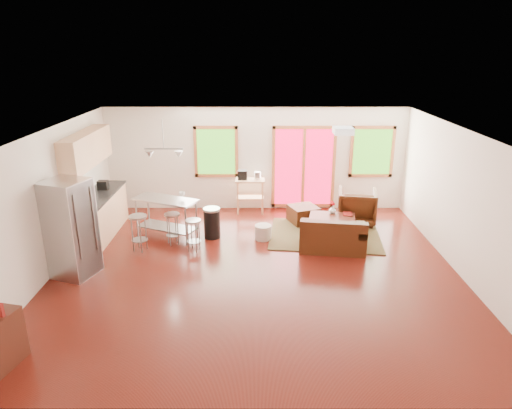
{
  "coord_description": "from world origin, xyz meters",
  "views": [
    {
      "loc": [
        0.0,
        -7.73,
        3.98
      ],
      "look_at": [
        0.0,
        0.3,
        1.2
      ],
      "focal_mm": 32.0,
      "sensor_mm": 36.0,
      "label": 1
    }
  ],
  "objects_px": {
    "ottoman": "(303,214)",
    "refrigerator": "(70,229)",
    "kitchen_cart": "(249,184)",
    "loveseat": "(333,237)",
    "coffee_table": "(332,218)",
    "island": "(166,211)",
    "rug": "(325,235)",
    "armchair": "(357,205)"
  },
  "relations": [
    {
      "from": "ottoman",
      "to": "refrigerator",
      "type": "height_order",
      "value": "refrigerator"
    },
    {
      "from": "refrigerator",
      "to": "kitchen_cart",
      "type": "xyz_separation_m",
      "value": [
        3.16,
        3.31,
        -0.15
      ]
    },
    {
      "from": "kitchen_cart",
      "to": "refrigerator",
      "type": "bearing_deg",
      "value": -133.69
    },
    {
      "from": "loveseat",
      "to": "coffee_table",
      "type": "bearing_deg",
      "value": 89.8
    },
    {
      "from": "coffee_table",
      "to": "refrigerator",
      "type": "height_order",
      "value": "refrigerator"
    },
    {
      "from": "refrigerator",
      "to": "ottoman",
      "type": "bearing_deg",
      "value": 49.71
    },
    {
      "from": "island",
      "to": "rug",
      "type": "bearing_deg",
      "value": 1.28
    },
    {
      "from": "refrigerator",
      "to": "kitchen_cart",
      "type": "distance_m",
      "value": 4.58
    },
    {
      "from": "rug",
      "to": "kitchen_cart",
      "type": "relative_size",
      "value": 2.18
    },
    {
      "from": "refrigerator",
      "to": "armchair",
      "type": "bearing_deg",
      "value": 44.08
    },
    {
      "from": "loveseat",
      "to": "armchair",
      "type": "relative_size",
      "value": 1.6
    },
    {
      "from": "island",
      "to": "kitchen_cart",
      "type": "distance_m",
      "value": 2.39
    },
    {
      "from": "loveseat",
      "to": "island",
      "type": "bearing_deg",
      "value": 177.42
    },
    {
      "from": "loveseat",
      "to": "kitchen_cart",
      "type": "relative_size",
      "value": 1.3
    },
    {
      "from": "loveseat",
      "to": "coffee_table",
      "type": "relative_size",
      "value": 1.3
    },
    {
      "from": "ottoman",
      "to": "refrigerator",
      "type": "xyz_separation_m",
      "value": [
        -4.46,
        -2.6,
        0.69
      ]
    },
    {
      "from": "coffee_table",
      "to": "refrigerator",
      "type": "distance_m",
      "value": 5.45
    },
    {
      "from": "rug",
      "to": "armchair",
      "type": "relative_size",
      "value": 2.69
    },
    {
      "from": "rug",
      "to": "armchair",
      "type": "distance_m",
      "value": 1.27
    },
    {
      "from": "rug",
      "to": "refrigerator",
      "type": "xyz_separation_m",
      "value": [
        -4.87,
        -1.8,
        0.89
      ]
    },
    {
      "from": "loveseat",
      "to": "ottoman",
      "type": "relative_size",
      "value": 2.33
    },
    {
      "from": "coffee_table",
      "to": "island",
      "type": "bearing_deg",
      "value": -176.08
    },
    {
      "from": "coffee_table",
      "to": "ottoman",
      "type": "distance_m",
      "value": 0.87
    },
    {
      "from": "refrigerator",
      "to": "island",
      "type": "xyz_separation_m",
      "value": [
        1.38,
        1.72,
        -0.29
      ]
    },
    {
      "from": "ottoman",
      "to": "island",
      "type": "relative_size",
      "value": 0.41
    },
    {
      "from": "ottoman",
      "to": "kitchen_cart",
      "type": "bearing_deg",
      "value": 151.26
    },
    {
      "from": "rug",
      "to": "refrigerator",
      "type": "height_order",
      "value": "refrigerator"
    },
    {
      "from": "loveseat",
      "to": "kitchen_cart",
      "type": "height_order",
      "value": "kitchen_cart"
    },
    {
      "from": "island",
      "to": "kitchen_cart",
      "type": "relative_size",
      "value": 1.37
    },
    {
      "from": "ottoman",
      "to": "kitchen_cart",
      "type": "relative_size",
      "value": 0.56
    },
    {
      "from": "refrigerator",
      "to": "rug",
      "type": "bearing_deg",
      "value": 39.79
    },
    {
      "from": "armchair",
      "to": "kitchen_cart",
      "type": "height_order",
      "value": "kitchen_cart"
    },
    {
      "from": "armchair",
      "to": "refrigerator",
      "type": "distance_m",
      "value": 6.32
    },
    {
      "from": "kitchen_cart",
      "to": "coffee_table",
      "type": "bearing_deg",
      "value": -35.37
    },
    {
      "from": "island",
      "to": "kitchen_cart",
      "type": "bearing_deg",
      "value": 41.65
    },
    {
      "from": "armchair",
      "to": "coffee_table",
      "type": "bearing_deg",
      "value": 53.58
    },
    {
      "from": "loveseat",
      "to": "ottoman",
      "type": "distance_m",
      "value": 1.61
    },
    {
      "from": "coffee_table",
      "to": "kitchen_cart",
      "type": "relative_size",
      "value": 1.0
    },
    {
      "from": "kitchen_cart",
      "to": "island",
      "type": "bearing_deg",
      "value": -138.35
    },
    {
      "from": "kitchen_cart",
      "to": "armchair",
      "type": "bearing_deg",
      "value": -15.01
    },
    {
      "from": "armchair",
      "to": "kitchen_cart",
      "type": "xyz_separation_m",
      "value": [
        -2.57,
        0.69,
        0.31
      ]
    },
    {
      "from": "coffee_table",
      "to": "refrigerator",
      "type": "bearing_deg",
      "value": -158.64
    }
  ]
}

